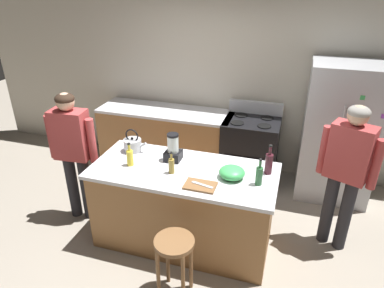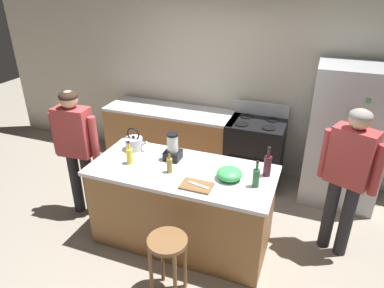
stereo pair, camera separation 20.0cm
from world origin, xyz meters
The scene contains 18 objects.
ground_plane centered at (0.00, 0.00, 0.00)m, with size 14.00×14.00×0.00m, color #9E9384.
back_wall centered at (0.00, 1.95, 1.35)m, with size 8.00×0.10×2.70m, color beige.
kitchen_island centered at (0.00, 0.00, 0.46)m, with size 1.92×0.87×0.92m.
back_counter_run centered at (-0.80, 1.55, 0.46)m, with size 2.00×0.64×0.92m.
refrigerator centered at (1.60, 1.50, 0.90)m, with size 0.90×0.73×1.80m.
stove_range centered at (0.48, 1.52, 0.47)m, with size 0.76×0.65×1.10m.
person_by_island_left centered at (-1.35, 0.05, 0.97)m, with size 0.60×0.25×1.60m.
person_by_sink_right centered at (1.59, 0.44, 0.99)m, with size 0.58×0.35×1.64m.
bar_stool centered at (0.16, -0.74, 0.51)m, with size 0.36×0.36×0.65m.
blender_appliance centered at (-0.17, 0.16, 1.05)m, with size 0.17×0.17×0.31m.
bottle_soda centered at (-0.56, -0.08, 1.02)m, with size 0.07×0.07×0.26m.
bottle_wine centered at (0.84, 0.19, 1.04)m, with size 0.08×0.08×0.32m.
bottle_vinegar centered at (-0.09, -0.10, 1.01)m, with size 0.06×0.06×0.24m.
bottle_olive_oil centered at (0.77, -0.05, 1.03)m, with size 0.07×0.07×0.28m.
mixing_bowl centered at (0.51, -0.01, 0.98)m, with size 0.26×0.26×0.12m, color #3FB259.
tea_kettle centered at (-0.68, 0.23, 1.00)m, with size 0.28×0.20×0.27m.
cutting_board centered at (0.25, -0.25, 0.93)m, with size 0.30×0.20×0.02m, color brown.
chef_knife centered at (0.27, -0.25, 0.95)m, with size 0.22×0.03×0.01m, color #B7BABF.
Camera 2 is at (1.20, -2.87, 2.75)m, focal length 32.65 mm.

